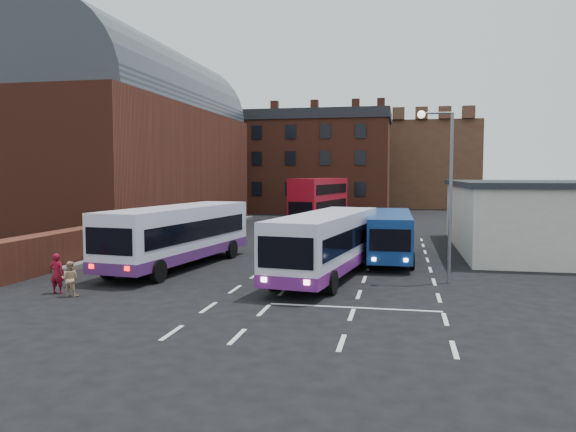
% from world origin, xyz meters
% --- Properties ---
extents(ground, '(180.00, 180.00, 0.00)m').
position_xyz_m(ground, '(0.00, 0.00, 0.00)').
color(ground, black).
extents(railway_station, '(12.00, 28.00, 16.00)m').
position_xyz_m(railway_station, '(-15.50, 21.00, 7.64)').
color(railway_station, '#602B1E').
rests_on(railway_station, ground).
extents(forecourt_wall, '(1.20, 10.00, 1.80)m').
position_xyz_m(forecourt_wall, '(-10.20, 2.00, 0.90)').
color(forecourt_wall, '#602B1E').
rests_on(forecourt_wall, ground).
extents(cream_building, '(10.40, 16.40, 4.25)m').
position_xyz_m(cream_building, '(15.00, 14.00, 2.16)').
color(cream_building, beige).
rests_on(cream_building, ground).
extents(brick_terrace, '(22.00, 10.00, 11.00)m').
position_xyz_m(brick_terrace, '(-6.00, 46.00, 5.50)').
color(brick_terrace, brown).
rests_on(brick_terrace, ground).
extents(castle_keep, '(22.00, 22.00, 12.00)m').
position_xyz_m(castle_keep, '(6.00, 66.00, 6.00)').
color(castle_keep, brown).
rests_on(castle_keep, ground).
extents(bus_white_outbound, '(3.97, 11.42, 3.05)m').
position_xyz_m(bus_white_outbound, '(-4.37, 3.95, 1.80)').
color(bus_white_outbound, silver).
rests_on(bus_white_outbound, ground).
extents(bus_white_inbound, '(3.96, 10.88, 2.90)m').
position_xyz_m(bus_white_inbound, '(3.29, 2.45, 1.71)').
color(bus_white_inbound, silver).
rests_on(bus_white_inbound, ground).
extents(bus_blue, '(2.49, 9.44, 2.57)m').
position_xyz_m(bus_blue, '(6.00, 8.42, 1.51)').
color(bus_blue, navy).
rests_on(bus_blue, ground).
extents(bus_red_double, '(4.17, 10.99, 4.29)m').
position_xyz_m(bus_red_double, '(-0.92, 29.45, 2.28)').
color(bus_red_double, '#A40B1C').
rests_on(bus_red_double, ground).
extents(street_lamp, '(1.50, 0.33, 7.34)m').
position_xyz_m(street_lamp, '(8.34, 2.23, 4.43)').
color(street_lamp, slate).
rests_on(street_lamp, ground).
extents(pedestrian_red, '(0.60, 0.41, 1.59)m').
position_xyz_m(pedestrian_red, '(-6.60, -2.92, 0.79)').
color(pedestrian_red, maroon).
rests_on(pedestrian_red, ground).
extents(pedestrian_beige, '(0.73, 0.61, 1.36)m').
position_xyz_m(pedestrian_beige, '(-5.79, -3.32, 0.68)').
color(pedestrian_beige, tan).
rests_on(pedestrian_beige, ground).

